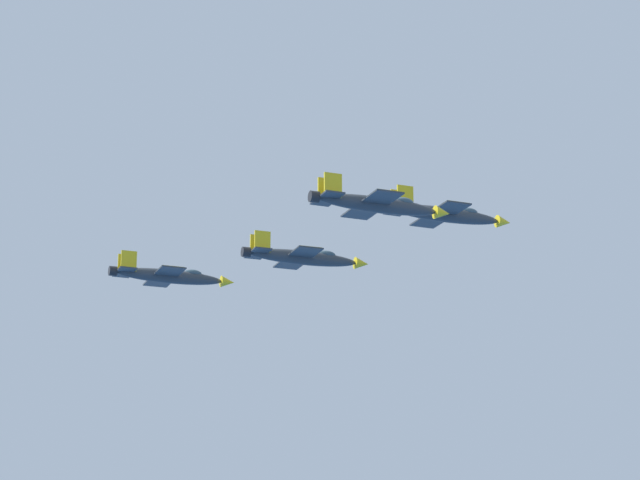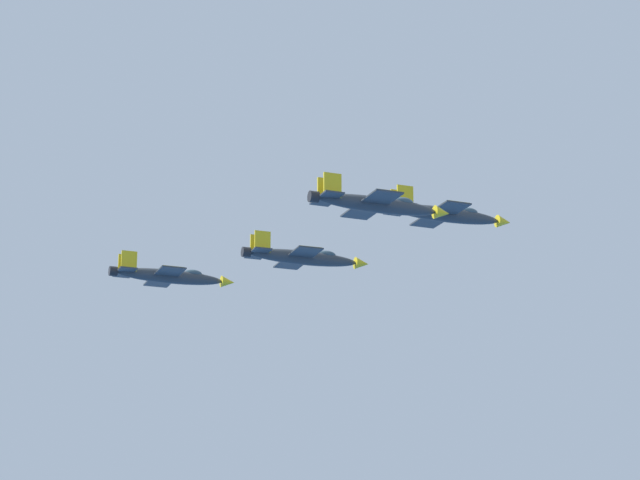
% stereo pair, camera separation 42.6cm
% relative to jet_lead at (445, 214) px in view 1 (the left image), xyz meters
% --- Properties ---
extents(jet_lead, '(16.71, 10.77, 3.59)m').
position_rel_jet_lead_xyz_m(jet_lead, '(0.00, 0.00, 0.00)').
color(jet_lead, '#2D3338').
extents(jet_left_wingman, '(16.23, 10.53, 3.51)m').
position_rel_jet_lead_xyz_m(jet_left_wingman, '(-9.58, 15.58, -3.65)').
color(jet_left_wingman, '#2D3338').
extents(jet_right_wingman, '(16.36, 10.55, 3.52)m').
position_rel_jet_lead_xyz_m(jet_right_wingman, '(-16.92, -6.95, -4.00)').
color(jet_right_wingman, '#2D3338').
extents(jet_left_outer, '(16.17, 10.47, 3.49)m').
position_rel_jet_lead_xyz_m(jet_left_outer, '(-19.17, 31.17, -4.38)').
color(jet_left_outer, '#2D3338').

